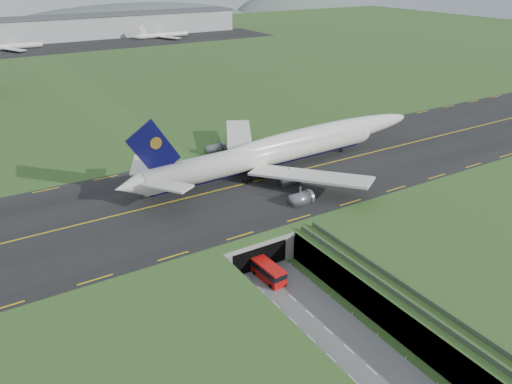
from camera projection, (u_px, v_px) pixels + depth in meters
ground at (283, 290)px, 90.87m from camera, size 900.00×900.00×0.00m
airfield_deck at (283, 277)px, 89.60m from camera, size 800.00×800.00×6.00m
trench_road at (308, 312)px, 85.03m from camera, size 12.00×75.00×0.20m
taxiway at (202, 194)px, 113.81m from camera, size 800.00×44.00×0.18m
tunnel_portal at (237, 235)px, 102.38m from camera, size 17.00×22.30×6.00m
guideway at (409, 303)px, 79.05m from camera, size 3.00×53.00×7.05m
jumbo_jet at (285, 148)px, 126.81m from camera, size 89.06×58.23×19.27m
shuttle_tram at (268, 272)px, 93.25m from camera, size 3.41×7.96×3.17m
cargo_terminal at (18, 31)px, 316.43m from camera, size 320.00×67.00×15.60m
distant_hills at (76, 31)px, 455.46m from camera, size 700.00×91.00×60.00m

